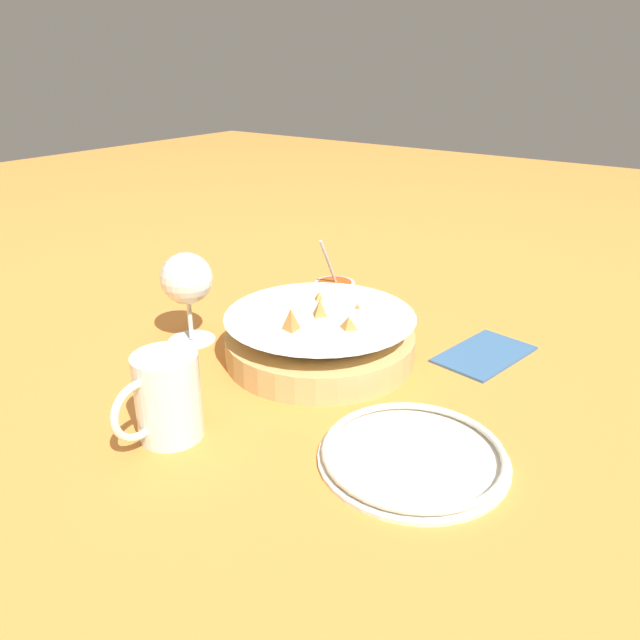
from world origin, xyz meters
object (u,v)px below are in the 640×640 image
object	(u,v)px
food_basket	(321,338)
beer_mug	(167,400)
wine_glass	(187,282)
side_plate	(413,455)
sauce_cup	(335,292)

from	to	relation	value
food_basket	beer_mug	world-z (taller)	beer_mug
wine_glass	side_plate	bearing A→B (deg)	80.28
sauce_cup	beer_mug	distance (m)	0.45
food_basket	sauce_cup	distance (m)	0.21
sauce_cup	wine_glass	distance (m)	0.28
sauce_cup	beer_mug	xyz separation A→B (m)	(0.44, 0.08, 0.02)
food_basket	sauce_cup	size ratio (longest dim) A/B	2.15
food_basket	wine_glass	distance (m)	0.22
wine_glass	beer_mug	bearing A→B (deg)	41.49
sauce_cup	side_plate	size ratio (longest dim) A/B	0.60
wine_glass	beer_mug	distance (m)	0.26
side_plate	sauce_cup	bearing A→B (deg)	-134.50
wine_glass	beer_mug	xyz separation A→B (m)	(0.19, 0.17, -0.05)
sauce_cup	side_plate	xyz separation A→B (m)	(0.32, 0.33, -0.02)
beer_mug	wine_glass	bearing A→B (deg)	-138.51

